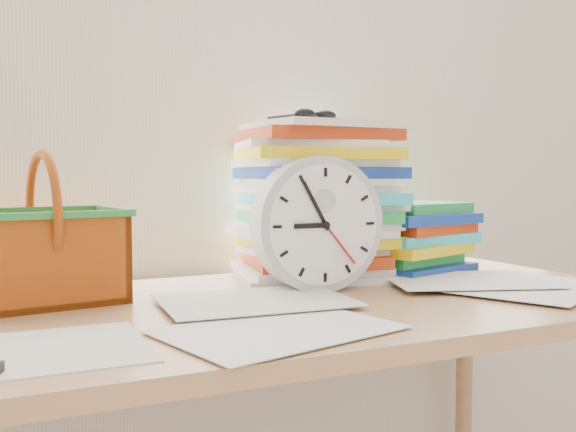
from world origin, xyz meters
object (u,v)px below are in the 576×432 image
desk (302,338)px  book_stack (415,238)px  basket (43,228)px  paper_stack (315,201)px  clock (318,224)px

desk → book_stack: bearing=24.8°
desk → book_stack: size_ratio=5.06×
desk → basket: (-0.44, 0.17, 0.21)m
book_stack → basket: basket is taller
desk → paper_stack: 0.35m
book_stack → basket: size_ratio=1.03×
desk → paper_stack: paper_stack is taller
paper_stack → clock: bearing=-115.5°
desk → book_stack: 0.46m
paper_stack → basket: (-0.57, -0.03, -0.04)m
paper_stack → basket: paper_stack is taller
paper_stack → basket: bearing=-176.6°
desk → book_stack: (0.39, 0.18, 0.16)m
paper_stack → basket: 0.57m
paper_stack → desk: bearing=-123.2°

